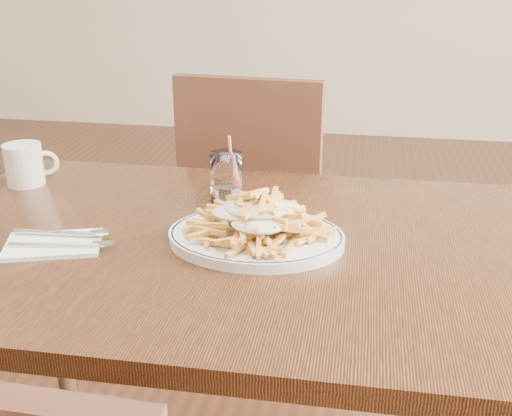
% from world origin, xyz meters
% --- Properties ---
extents(table, '(1.20, 0.80, 0.75)m').
position_xyz_m(table, '(0.00, 0.00, 0.67)').
color(table, black).
rests_on(table, ground).
extents(chair_far, '(0.46, 0.46, 0.93)m').
position_xyz_m(chair_far, '(-0.06, 0.77, 0.53)').
color(chair_far, '#331A11').
rests_on(chair_far, ground).
extents(fries_plate, '(0.34, 0.30, 0.02)m').
position_xyz_m(fries_plate, '(0.07, -0.01, 0.76)').
color(fries_plate, white).
rests_on(fries_plate, table).
extents(loaded_fries, '(0.27, 0.24, 0.07)m').
position_xyz_m(loaded_fries, '(0.07, -0.01, 0.81)').
color(loaded_fries, gold).
rests_on(loaded_fries, fries_plate).
extents(napkin, '(0.20, 0.16, 0.01)m').
position_xyz_m(napkin, '(-0.29, -0.09, 0.75)').
color(napkin, white).
rests_on(napkin, table).
extents(cutlery, '(0.21, 0.10, 0.01)m').
position_xyz_m(cutlery, '(-0.29, -0.08, 0.76)').
color(cutlery, silver).
rests_on(cutlery, napkin).
extents(water_glass, '(0.07, 0.07, 0.15)m').
position_xyz_m(water_glass, '(-0.03, 0.19, 0.80)').
color(water_glass, white).
rests_on(water_glass, table).
extents(coffee_mug, '(0.12, 0.09, 0.10)m').
position_xyz_m(coffee_mug, '(-0.51, 0.22, 0.80)').
color(coffee_mug, white).
rests_on(coffee_mug, table).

